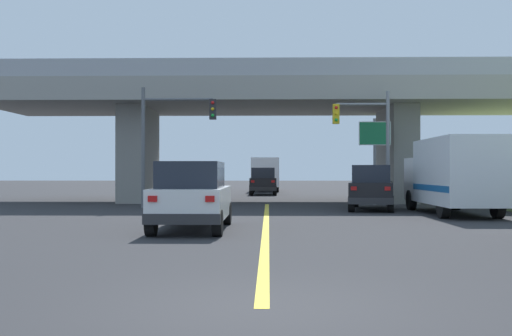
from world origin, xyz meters
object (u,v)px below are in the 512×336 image
(traffic_signal_nearside, at_px, (369,134))
(semi_truck_distant, at_px, (265,174))
(highway_sign, at_px, (375,141))
(suv_lead, at_px, (192,196))
(suv_crossing, at_px, (372,187))
(traffic_signal_farside, at_px, (168,130))
(sedan_oncoming, at_px, (263,181))
(box_truck, at_px, (453,175))

(traffic_signal_nearside, xyz_separation_m, semi_truck_distant, (-5.21, 22.94, -2.04))
(traffic_signal_nearside, xyz_separation_m, highway_sign, (0.61, 1.97, -0.28))
(suv_lead, distance_m, suv_crossing, 11.85)
(suv_lead, bearing_deg, traffic_signal_farside, 103.36)
(suv_crossing, bearing_deg, sedan_oncoming, 117.31)
(suv_crossing, height_order, traffic_signal_nearside, traffic_signal_nearside)
(sedan_oncoming, bearing_deg, highway_sign, -66.58)
(highway_sign, relative_size, semi_truck_distant, 0.66)
(sedan_oncoming, distance_m, traffic_signal_farside, 17.29)
(traffic_signal_nearside, height_order, highway_sign, traffic_signal_nearside)
(semi_truck_distant, bearing_deg, highway_sign, -74.51)
(suv_lead, bearing_deg, semi_truck_distant, 86.75)
(sedan_oncoming, height_order, traffic_signal_nearside, traffic_signal_nearside)
(traffic_signal_farside, bearing_deg, semi_truck_distant, 79.34)
(traffic_signal_farside, bearing_deg, highway_sign, 15.41)
(suv_lead, xyz_separation_m, semi_truck_distant, (1.96, 34.43, 0.53))
(suv_crossing, relative_size, box_truck, 0.70)
(sedan_oncoming, relative_size, highway_sign, 0.97)
(box_truck, xyz_separation_m, traffic_signal_farside, (-12.24, 4.00, 2.11))
(box_truck, bearing_deg, suv_lead, -145.67)
(sedan_oncoming, bearing_deg, suv_crossing, -73.77)
(suv_lead, distance_m, semi_truck_distant, 34.49)
(suv_lead, height_order, traffic_signal_farside, traffic_signal_farside)
(suv_lead, height_order, box_truck, box_truck)
(sedan_oncoming, bearing_deg, box_truck, -69.00)
(suv_lead, relative_size, box_truck, 0.66)
(traffic_signal_nearside, xyz_separation_m, traffic_signal_farside, (-9.69, -0.86, 0.14))
(traffic_signal_nearside, bearing_deg, suv_lead, -121.92)
(box_truck, bearing_deg, sedan_oncoming, 111.00)
(semi_truck_distant, bearing_deg, traffic_signal_nearside, -77.21)
(traffic_signal_farside, bearing_deg, suv_crossing, -6.22)
(box_truck, xyz_separation_m, traffic_signal_nearside, (-2.56, 4.86, 1.98))
(traffic_signal_nearside, relative_size, highway_sign, 1.26)
(suv_crossing, distance_m, highway_sign, 4.57)
(suv_lead, xyz_separation_m, highway_sign, (7.77, 13.47, 2.29))
(box_truck, height_order, sedan_oncoming, box_truck)
(box_truck, distance_m, sedan_oncoming, 21.97)
(sedan_oncoming, bearing_deg, suv_lead, -93.89)
(suv_crossing, xyz_separation_m, traffic_signal_nearside, (0.21, 1.89, 2.57))
(sedan_oncoming, height_order, semi_truck_distant, semi_truck_distant)
(traffic_signal_nearside, height_order, semi_truck_distant, traffic_signal_nearside)
(suv_lead, bearing_deg, traffic_signal_nearside, 58.08)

